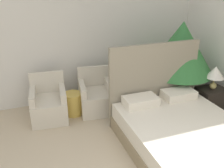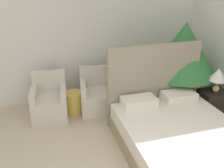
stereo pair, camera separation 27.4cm
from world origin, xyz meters
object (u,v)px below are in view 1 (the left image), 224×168
Objects in this scene: potted_palm at (181,50)px; side_table at (73,104)px; bed at (184,134)px; armchair_near_window_right at (96,98)px; nightstand at (210,101)px; table_lamp at (215,73)px; armchair_near_window_left at (49,106)px.

side_table is (-2.11, 0.31, -0.95)m from potted_palm.
armchair_near_window_right is at bearing 117.94° from bed.
bed is at bearing -119.26° from potted_palm.
bed is 2.67× the size of armchair_near_window_right.
side_table is (-2.50, 0.89, -0.04)m from nightstand.
bed is 5.08× the size of side_table.
table_lamp is 1.03× the size of side_table.
potted_palm is (0.77, 1.37, 0.88)m from bed.
armchair_near_window_right is at bearing 156.65° from nightstand.
nightstand is 2.65m from side_table.
table_lamp is (2.03, -0.89, 0.58)m from armchair_near_window_right.
armchair_near_window_right is (-0.88, 1.67, -0.02)m from bed.
bed reaches higher than table_lamp.
bed is 1.89m from armchair_near_window_right.
bed is 2.45m from armchair_near_window_left.
armchair_near_window_right is 1.90m from potted_palm.
side_table is at bearing -173.56° from armchair_near_window_right.
potted_palm is 1.14m from nightstand.
armchair_near_window_right reaches higher than nightstand.
armchair_near_window_left is 0.48× the size of potted_palm.
potted_palm is at bearing -0.76° from armchair_near_window_left.
bed is 4.91× the size of table_lamp.
potted_palm is at bearing 60.74° from bed.
table_lamp is (2.95, -0.89, 0.58)m from armchair_near_window_left.
table_lamp reaches higher than side_table.
side_table is at bearing 7.33° from armchair_near_window_left.
table_lamp is (0.38, -0.59, -0.32)m from potted_palm.
table_lamp is at bearing 34.11° from bed.
nightstand is at bearing 64.63° from table_lamp.
armchair_near_window_right is 1.90× the size of side_table.
table_lamp is at bearing -57.15° from potted_palm.
potted_palm reaches higher than table_lamp.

